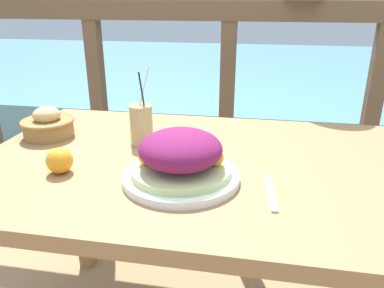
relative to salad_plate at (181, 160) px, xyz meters
name	(u,v)px	position (x,y,z in m)	size (l,w,h in m)	color
patio_table	(199,188)	(0.03, 0.13, -0.15)	(1.27, 0.82, 0.73)	#997047
railing_fence	(227,81)	(0.03, 0.99, -0.01)	(2.80, 0.08, 1.15)	brown
sea_backdrop	(246,84)	(0.03, 3.49, -0.57)	(12.00, 4.00, 0.44)	#568EA8
salad_plate	(181,160)	(0.00, 0.00, 0.00)	(0.30, 0.30, 0.13)	white
drink_glass	(141,124)	(-0.17, 0.23, 0.01)	(0.07, 0.09, 0.24)	tan
bread_basket	(48,125)	(-0.50, 0.23, -0.02)	(0.17, 0.17, 0.10)	olive
fork	(270,192)	(0.22, -0.03, -0.05)	(0.03, 0.18, 0.00)	silver
orange_near_basket	(60,161)	(-0.32, -0.01, -0.02)	(0.07, 0.07, 0.07)	orange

